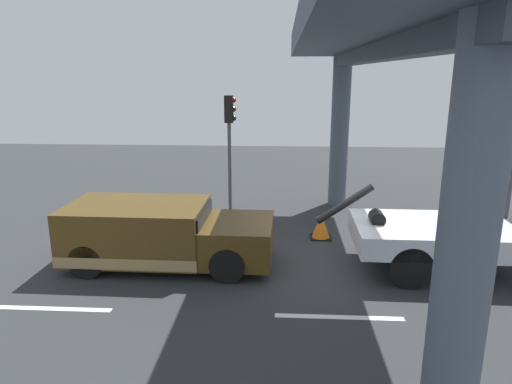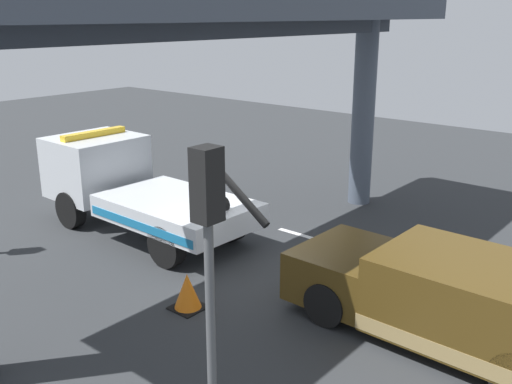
{
  "view_description": "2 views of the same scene",
  "coord_description": "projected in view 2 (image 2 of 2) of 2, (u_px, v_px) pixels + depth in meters",
  "views": [
    {
      "loc": [
        -1.2,
        -10.85,
        4.77
      ],
      "look_at": [
        -1.88,
        0.84,
        1.73
      ],
      "focal_mm": 32.01,
      "sensor_mm": 36.0,
      "label": 1
    },
    {
      "loc": [
        -7.57,
        9.09,
        5.51
      ],
      "look_at": [
        0.78,
        -0.87,
        1.52
      ],
      "focal_mm": 40.68,
      "sensor_mm": 36.0,
      "label": 2
    }
  ],
  "objects": [
    {
      "name": "traffic_light_near",
      "position": [
        207.0,
        236.0,
        6.91
      ],
      "size": [
        0.39,
        0.32,
        4.07
      ],
      "color": "#515456",
      "rests_on": "ground"
    },
    {
      "name": "tow_truck_white",
      "position": [
        128.0,
        184.0,
        15.33
      ],
      "size": [
        7.27,
        2.49,
        2.46
      ],
      "color": "silver",
      "rests_on": "ground"
    },
    {
      "name": "lane_stripe_east",
      "position": [
        163.0,
        195.0,
        18.43
      ],
      "size": [
        2.6,
        0.16,
        0.01
      ],
      "primitive_type": "cube",
      "color": "silver",
      "rests_on": "ground"
    },
    {
      "name": "traffic_cone_orange",
      "position": [
        188.0,
        292.0,
        11.25
      ],
      "size": [
        0.61,
        0.61,
        0.73
      ],
      "color": "orange",
      "rests_on": "ground"
    },
    {
      "name": "towed_van_green",
      "position": [
        447.0,
        299.0,
        10.06
      ],
      "size": [
        5.23,
        2.28,
        1.58
      ],
      "color": "#4C3814",
      "rests_on": "ground"
    },
    {
      "name": "overpass_structure",
      "position": [
        225.0,
        18.0,
        11.88
      ],
      "size": [
        3.6,
        13.81,
        6.16
      ],
      "color": "#4C5666",
      "rests_on": "ground"
    },
    {
      "name": "lane_stripe_mid",
      "position": [
        320.0,
        240.0,
        14.75
      ],
      "size": [
        2.6,
        0.16,
        0.01
      ],
      "primitive_type": "cube",
      "color": "silver",
      "rests_on": "ground"
    },
    {
      "name": "ground_plane",
      "position": [
        258.0,
        274.0,
        12.94
      ],
      "size": [
        60.0,
        40.0,
        0.1
      ],
      "primitive_type": "cube",
      "color": "#2D3033"
    }
  ]
}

